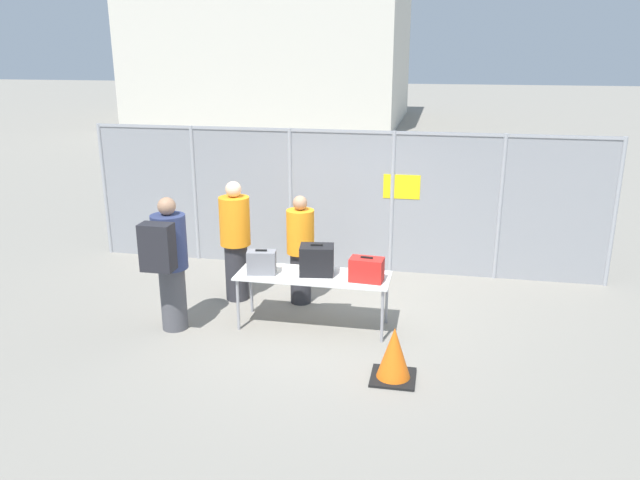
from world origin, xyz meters
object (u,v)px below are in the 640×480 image
suitcase_red (366,270)px  traveler_hooded (168,260)px  security_worker_far (235,240)px  traffic_cone (394,355)px  inspection_table (313,279)px  suitcase_black (317,260)px  security_worker_near (300,248)px  utility_trailer (404,221)px  suitcase_grey (262,262)px

suitcase_red → traveler_hooded: bearing=-170.9°
traveler_hooded → security_worker_far: 1.33m
traveler_hooded → traffic_cone: size_ratio=2.85×
inspection_table → suitcase_red: (0.72, -0.08, 0.21)m
suitcase_black → traffic_cone: 1.82m
security_worker_near → traffic_cone: 2.59m
utility_trailer → traffic_cone: (0.27, -5.49, -0.08)m
suitcase_grey → suitcase_black: size_ratio=0.84×
inspection_table → suitcase_black: 0.26m
traveler_hooded → utility_trailer: 5.54m
suitcase_red → security_worker_near: bearing=141.1°
suitcase_red → security_worker_far: bearing=158.3°
security_worker_near → security_worker_far: security_worker_far is taller
traveler_hooded → traffic_cone: traveler_hooded is taller
suitcase_red → traffic_cone: suitcase_red is taller
suitcase_grey → suitcase_red: (1.41, 0.00, -0.00)m
suitcase_grey → utility_trailer: 4.68m
suitcase_black → security_worker_far: 1.54m
traveler_hooded → security_worker_near: bearing=40.3°
utility_trailer → security_worker_near: bearing=-110.1°
suitcase_grey → utility_trailer: (1.61, 4.36, -0.53)m
suitcase_red → security_worker_near: (-1.08, 0.87, -0.06)m
suitcase_red → traveler_hooded: traveler_hooded is taller
suitcase_grey → security_worker_near: bearing=69.2°
suitcase_black → traffic_cone: bearing=-47.4°
suitcase_grey → traffic_cone: suitcase_grey is taller
inspection_table → suitcase_red: bearing=-6.1°
suitcase_red → traveler_hooded: (-2.55, -0.41, 0.10)m
inspection_table → suitcase_grey: (-0.69, -0.08, 0.21)m
utility_trailer → traffic_cone: 5.50m
suitcase_grey → security_worker_near: (0.33, 0.87, -0.06)m
suitcase_grey → utility_trailer: suitcase_grey is taller
inspection_table → security_worker_far: (-1.33, 0.74, 0.24)m
suitcase_grey → traffic_cone: (1.88, -1.13, -0.60)m
traveler_hooded → suitcase_grey: bearing=18.9°
suitcase_grey → suitcase_black: 0.74m
security_worker_far → inspection_table: bearing=171.5°
suitcase_black → security_worker_far: (-1.37, 0.70, -0.01)m
security_worker_far → utility_trailer: bearing=-101.8°
security_worker_far → traffic_cone: 3.25m
utility_trailer → traffic_cone: size_ratio=5.49×
suitcase_red → traveler_hooded: size_ratio=0.25×
inspection_table → security_worker_near: 0.88m
security_worker_near → utility_trailer: bearing=-99.8°
inspection_table → traffic_cone: size_ratio=3.21×
suitcase_red → traffic_cone: (0.47, -1.13, -0.60)m
suitcase_grey → traveler_hooded: (-1.14, -0.41, 0.10)m
security_worker_near → suitcase_black: bearing=128.2°
suitcase_red → utility_trailer: bearing=87.4°
suitcase_grey → inspection_table: bearing=6.7°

